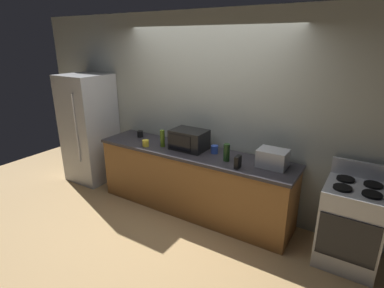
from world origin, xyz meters
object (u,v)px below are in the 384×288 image
object	(u,v)px
stove_range	(351,224)
bottle_olive_oil	(162,138)
cordless_phone	(238,162)
microwave	(189,140)
toaster_oven	(273,158)
mug_yellow	(146,143)
bottle_wine	(227,152)
mug_black	(140,134)
refrigerator	(90,128)
mug_blue	(215,149)

from	to	relation	value
stove_range	bottle_olive_oil	world-z (taller)	bottle_olive_oil
cordless_phone	microwave	bearing A→B (deg)	163.98
toaster_oven	bottle_olive_oil	bearing A→B (deg)	-175.30
toaster_oven	mug_yellow	bearing A→B (deg)	-171.92
mug_yellow	bottle_wine	bearing A→B (deg)	5.77
mug_black	refrigerator	bearing A→B (deg)	-174.40
bottle_olive_oil	mug_black	world-z (taller)	bottle_olive_oil
cordless_phone	mug_blue	distance (m)	0.54
stove_range	cordless_phone	xyz separation A→B (m)	(-1.24, -0.20, 0.51)
bottle_olive_oil	microwave	bearing A→B (deg)	17.10
refrigerator	stove_range	xyz separation A→B (m)	(4.05, 0.00, -0.44)
toaster_oven	mug_black	bearing A→B (deg)	178.85
bottle_olive_oil	mug_blue	world-z (taller)	bottle_olive_oil
toaster_oven	cordless_phone	distance (m)	0.42
microwave	bottle_wine	xyz separation A→B (m)	(0.62, -0.11, -0.03)
microwave	mug_yellow	xyz separation A→B (m)	(-0.58, -0.23, -0.09)
toaster_oven	mug_black	size ratio (longest dim) A/B	3.54
mug_black	mug_yellow	xyz separation A→B (m)	(0.36, -0.29, -0.00)
stove_range	mug_black	world-z (taller)	stove_range
bottle_wine	mug_black	distance (m)	1.56
refrigerator	microwave	bearing A→B (deg)	1.40
bottle_olive_oil	mug_black	size ratio (longest dim) A/B	2.47
refrigerator	mug_blue	size ratio (longest dim) A/B	17.16
stove_range	toaster_oven	size ratio (longest dim) A/B	3.18
refrigerator	cordless_phone	world-z (taller)	refrigerator
cordless_phone	bottle_wine	size ratio (longest dim) A/B	0.69
refrigerator	mug_yellow	size ratio (longest dim) A/B	19.53
bottle_wine	cordless_phone	bearing A→B (deg)	-31.88
microwave	mug_blue	world-z (taller)	microwave
toaster_oven	bottle_olive_oil	distance (m)	1.54
mug_black	mug_yellow	size ratio (longest dim) A/B	1.04
mug_black	mug_yellow	world-z (taller)	mug_black
bottle_wine	mug_blue	xyz separation A→B (m)	(-0.25, 0.15, -0.06)
bottle_wine	microwave	bearing A→B (deg)	169.69
bottle_wine	bottle_olive_oil	world-z (taller)	bottle_olive_oil
toaster_oven	bottle_wine	xyz separation A→B (m)	(-0.54, -0.13, 0.00)
refrigerator	mug_blue	distance (m)	2.35
refrigerator	stove_range	bearing A→B (deg)	0.00
microwave	bottle_olive_oil	size ratio (longest dim) A/B	2.03
bottle_wine	toaster_oven	bearing A→B (deg)	13.08
toaster_oven	bottle_wine	world-z (taller)	bottle_wine
mug_blue	bottle_olive_oil	bearing A→B (deg)	-168.19
mug_blue	toaster_oven	bearing A→B (deg)	-2.13
bottle_olive_oil	mug_blue	distance (m)	0.76
refrigerator	mug_yellow	xyz separation A→B (m)	(1.40, -0.19, 0.05)
refrigerator	bottle_wine	bearing A→B (deg)	-1.44
mug_black	stove_range	bearing A→B (deg)	-1.95
toaster_oven	mug_blue	distance (m)	0.79
refrigerator	stove_range	size ratio (longest dim) A/B	1.67
toaster_oven	mug_black	xyz separation A→B (m)	(-2.09, 0.04, -0.06)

